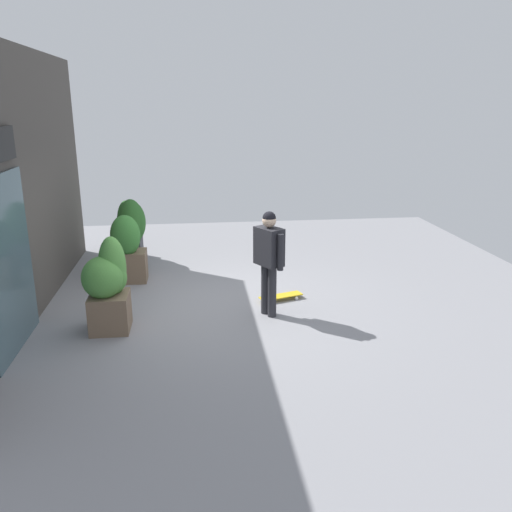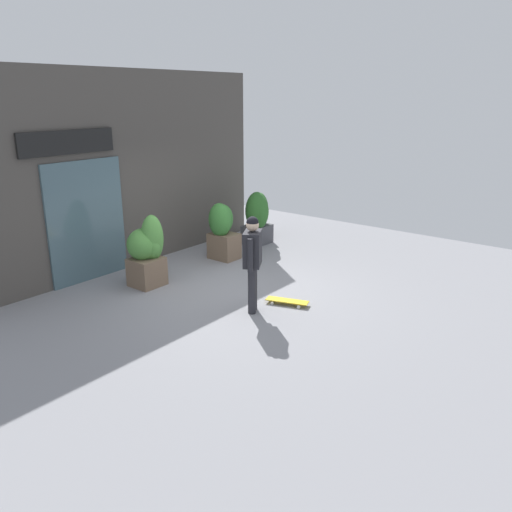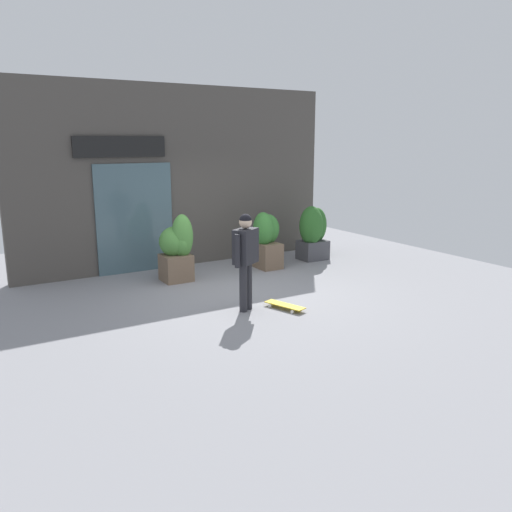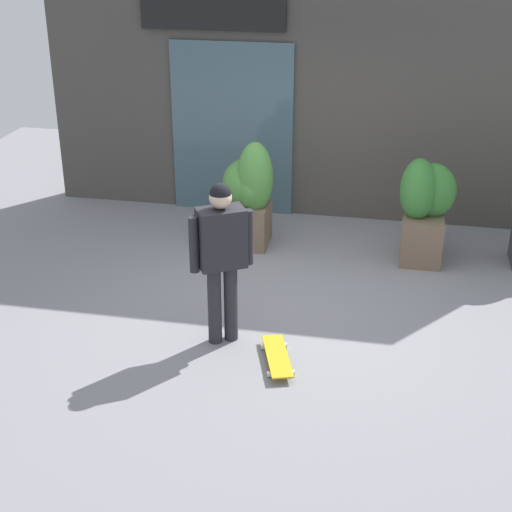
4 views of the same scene
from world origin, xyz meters
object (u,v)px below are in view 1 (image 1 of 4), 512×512
skateboard (281,296)px  planter_box_mid (130,226)px  skateboarder (269,253)px  planter_box_left (126,246)px  planter_box_right (108,284)px

skateboard → planter_box_mid: planter_box_mid is taller
skateboarder → planter_box_left: bearing=110.5°
planter_box_mid → planter_box_left: bearing=-177.1°
skateboard → planter_box_mid: size_ratio=0.59×
planter_box_right → skateboarder: bearing=-84.4°
planter_box_left → planter_box_right: size_ratio=0.93×
skateboard → planter_box_left: bearing=136.0°
skateboarder → planter_box_right: bearing=154.8°
planter_box_right → planter_box_mid: planter_box_right is taller
planter_box_mid → skateboarder: bearing=-143.2°
skateboard → planter_box_mid: (2.57, 2.64, 0.65)m
planter_box_right → planter_box_mid: (3.38, 0.06, 0.04)m
planter_box_left → planter_box_mid: 1.32m
skateboard → planter_box_right: size_ratio=0.57×
planter_box_left → planter_box_right: 2.06m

